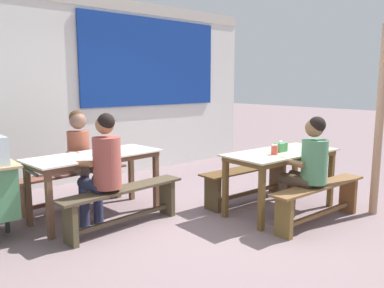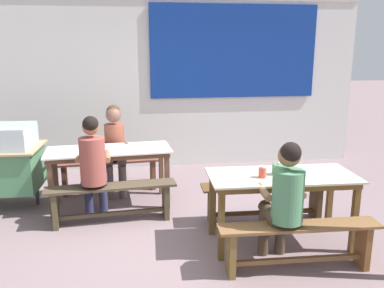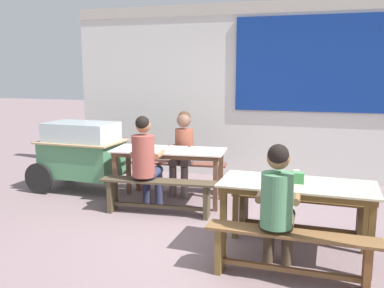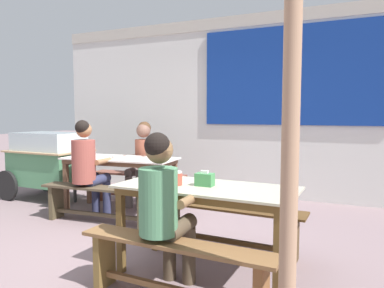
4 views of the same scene
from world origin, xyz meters
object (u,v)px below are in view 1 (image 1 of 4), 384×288
object	(u,v)px
person_near_front	(308,164)
tissue_box	(281,147)
bench_near_front	(319,198)
person_left_back_turned	(103,166)
bench_far_front	(124,201)
bench_far_back	(74,183)
dining_table_far	(95,161)
person_center_facing	(81,152)
soup_bowl	(100,154)
bench_near_back	(248,180)
wooden_support_post	(380,122)
dining_table_near	(281,158)
condiment_jar	(274,150)

from	to	relation	value
person_near_front	tissue_box	size ratio (longest dim) A/B	8.28
bench_near_front	person_left_back_turned	xyz separation A→B (m)	(-1.99, 1.42, 0.43)
bench_far_front	person_near_front	xyz separation A→B (m)	(1.65, -1.27, 0.40)
bench_far_back	tissue_box	world-z (taller)	tissue_box
dining_table_far	person_center_facing	bearing A→B (deg)	83.97
dining_table_far	tissue_box	distance (m)	2.28
bench_far_front	soup_bowl	world-z (taller)	soup_bowl
tissue_box	person_center_facing	bearing A→B (deg)	134.14
bench_near_back	tissue_box	bearing A→B (deg)	-93.23
bench_near_front	tissue_box	size ratio (longest dim) A/B	10.08
bench_far_front	wooden_support_post	world-z (taller)	wooden_support_post
dining_table_far	bench_near_back	bearing A→B (deg)	-23.00
person_near_front	bench_far_back	bearing A→B (deg)	126.18
dining_table_far	dining_table_near	xyz separation A→B (m)	(1.85, -1.35, 0.00)
bench_far_back	wooden_support_post	size ratio (longest dim) A/B	0.66
bench_near_back	dining_table_far	bearing A→B (deg)	157.00
person_near_front	person_left_back_turned	bearing A→B (deg)	144.32
soup_bowl	bench_far_front	bearing A→B (deg)	-87.46
dining_table_far	tissue_box	size ratio (longest dim) A/B	10.80
bench_far_back	soup_bowl	world-z (taller)	soup_bowl
bench_near_front	tissue_box	distance (m)	0.77
condiment_jar	wooden_support_post	bearing A→B (deg)	-35.33
tissue_box	bench_near_front	bearing A→B (deg)	-90.50
dining_table_near	bench_near_front	distance (m)	0.68
tissue_box	soup_bowl	size ratio (longest dim) A/B	0.96
dining_table_far	soup_bowl	bearing A→B (deg)	-75.21
bench_near_front	person_left_back_turned	bearing A→B (deg)	144.51
dining_table_near	bench_far_back	bearing A→B (deg)	134.77
bench_near_back	condiment_jar	bearing A→B (deg)	-112.01
dining_table_far	bench_near_back	size ratio (longest dim) A/B	1.07
person_left_back_turned	person_center_facing	bearing A→B (deg)	78.05
bench_near_back	person_center_facing	xyz separation A→B (m)	(-1.81, 1.28, 0.43)
bench_far_back	bench_near_back	distance (m)	2.34
tissue_box	condiment_jar	size ratio (longest dim) A/B	1.24
bench_far_front	wooden_support_post	xyz separation A→B (m)	(2.63, -1.61, 0.84)
bench_far_front	wooden_support_post	size ratio (longest dim) A/B	0.67
dining_table_near	person_left_back_turned	bearing A→B (deg)	156.84
person_near_front	tissue_box	xyz separation A→B (m)	(0.14, 0.48, 0.12)
bench_far_back	person_left_back_turned	distance (m)	1.14
person_left_back_turned	dining_table_far	bearing A→B (deg)	72.40
bench_far_back	person_near_front	world-z (taller)	person_near_front
wooden_support_post	bench_near_front	bearing A→B (deg)	163.00
tissue_box	wooden_support_post	distance (m)	1.22
bench_near_front	person_near_front	xyz separation A→B (m)	(-0.13, 0.09, 0.41)
bench_far_front	bench_near_back	size ratio (longest dim) A/B	1.01
person_near_front	condiment_jar	bearing A→B (deg)	101.54
person_near_front	wooden_support_post	size ratio (longest dim) A/B	0.54
bench_far_back	dining_table_far	bearing A→B (deg)	-85.43
dining_table_near	person_left_back_turned	distance (m)	2.18
bench_near_back	person_near_front	distance (m)	1.13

